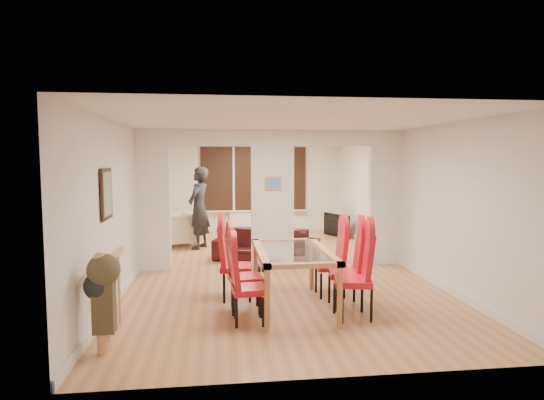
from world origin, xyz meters
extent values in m
cube|color=#C0824D|center=(0.00, 0.00, 0.00)|extent=(5.00, 9.00, 0.01)
cube|color=white|center=(0.00, 0.00, 1.30)|extent=(5.00, 0.18, 2.60)
cube|color=black|center=(0.00, 4.44, 1.50)|extent=(3.00, 0.08, 1.80)
cube|color=white|center=(0.00, 4.40, 0.30)|extent=(1.40, 0.08, 0.50)
sphere|color=orange|center=(0.30, 3.30, 2.15)|extent=(0.36, 0.36, 0.36)
cube|color=gray|center=(-2.47, -2.40, 1.60)|extent=(0.04, 0.52, 0.67)
cube|color=#4C8CD8|center=(0.00, -0.10, 1.60)|extent=(0.30, 0.03, 0.25)
imported|color=black|center=(-0.04, 0.59, 0.31)|extent=(2.26, 1.48, 0.62)
imported|color=#F3E4CE|center=(-2.00, 2.42, 0.39)|extent=(1.11, 1.13, 0.78)
imported|color=black|center=(-1.46, 1.96, 0.94)|extent=(0.80, 0.68, 1.88)
imported|color=black|center=(2.00, 3.12, 0.30)|extent=(1.02, 0.54, 0.60)
cylinder|color=#143F19|center=(0.28, 2.59, 0.39)|extent=(0.08, 0.08, 0.30)
imported|color=#361D12|center=(0.12, 2.54, 0.27)|extent=(0.24, 0.24, 0.06)
camera|label=1|loc=(-1.03, -8.50, 2.05)|focal=30.00mm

